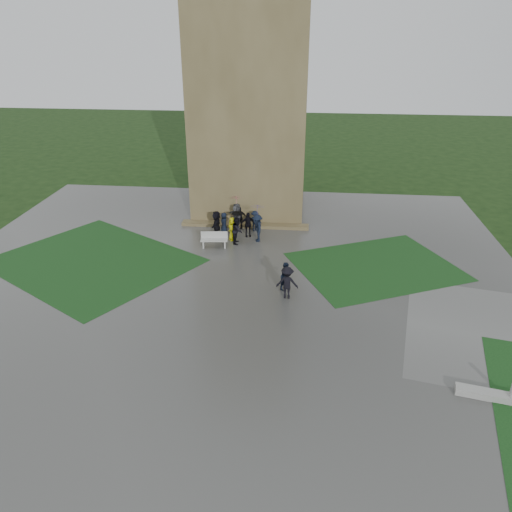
# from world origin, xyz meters

# --- Properties ---
(ground) EXTENTS (120.00, 120.00, 0.00)m
(ground) POSITION_xyz_m (0.00, 0.00, 0.00)
(ground) COLOR black
(plaza) EXTENTS (34.00, 34.00, 0.02)m
(plaza) POSITION_xyz_m (0.00, 2.00, 0.01)
(plaza) COLOR #3B3B38
(plaza) RESTS_ON ground
(lawn_inset_left) EXTENTS (14.10, 13.46, 0.01)m
(lawn_inset_left) POSITION_xyz_m (-8.50, 4.00, 0.03)
(lawn_inset_left) COLOR #123514
(lawn_inset_left) RESTS_ON plaza
(lawn_inset_right) EXTENTS (11.12, 10.15, 0.01)m
(lawn_inset_right) POSITION_xyz_m (8.50, 5.00, 0.03)
(lawn_inset_right) COLOR #123514
(lawn_inset_right) RESTS_ON plaza
(tower) EXTENTS (8.00, 8.00, 18.00)m
(tower) POSITION_xyz_m (0.00, 15.00, 9.00)
(tower) COLOR brown
(tower) RESTS_ON ground
(tower_plinth) EXTENTS (9.00, 0.80, 0.22)m
(tower_plinth) POSITION_xyz_m (0.00, 10.60, 0.13)
(tower_plinth) COLOR brown
(tower_plinth) RESTS_ON plaza
(bench) EXTENTS (1.77, 0.71, 1.00)m
(bench) POSITION_xyz_m (-1.54, 6.89, 0.53)
(bench) COLOR #ABABA6
(bench) RESTS_ON plaza
(visitor_cluster) EXTENTS (3.67, 3.62, 2.52)m
(visitor_cluster) POSITION_xyz_m (-0.21, 8.94, 1.10)
(visitor_cluster) COLOR black
(visitor_cluster) RESTS_ON plaza
(pedestrian_mid) EXTENTS (0.76, 0.87, 1.56)m
(pedestrian_mid) POSITION_xyz_m (3.30, 1.79, 0.80)
(pedestrian_mid) COLOR black
(pedestrian_mid) RESTS_ON plaza
(pedestrian_near) EXTENTS (1.17, 0.65, 1.77)m
(pedestrian_near) POSITION_xyz_m (3.40, 0.83, 0.91)
(pedestrian_near) COLOR black
(pedestrian_near) RESTS_ON plaza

